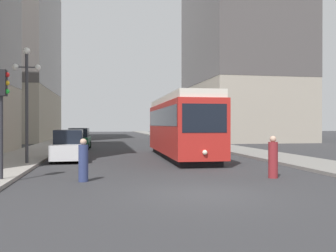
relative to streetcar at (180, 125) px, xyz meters
name	(u,v)px	position (x,y,z in m)	size (l,w,h in m)	color
ground_plane	(203,194)	(-1.96, -12.37, -2.10)	(200.00, 200.00, 0.00)	#303033
sidewalk_left	(64,140)	(-9.89, 27.63, -2.03)	(3.37, 120.00, 0.15)	gray
sidewalk_right	(180,139)	(5.97, 27.63, -2.03)	(3.37, 120.00, 0.15)	gray
streetcar	(180,125)	(0.00, 0.00, 0.00)	(2.88, 12.43, 3.89)	black
transit_bus	(177,126)	(2.90, 14.88, -0.15)	(2.83, 12.35, 3.45)	black
parked_car_left_near	(79,139)	(-6.91, 9.98, -1.26)	(2.00, 4.40, 1.82)	black
parked_car_left_mid	(69,146)	(-6.91, -0.55, -1.26)	(1.96, 4.96, 1.82)	black
pedestrian_crossing_near	(273,158)	(1.73, -9.50, -1.32)	(0.38, 0.38, 1.68)	maroon
pedestrian_crossing_far	(83,162)	(-5.68, -9.11, -1.35)	(0.36, 0.36, 1.61)	navy
traffic_light_near_left	(2,95)	(-8.59, -8.94, 1.11)	(0.47, 0.36, 3.98)	#232328
lamp_post_left_near	(27,88)	(-8.81, -3.15, 1.93)	(1.41, 0.36, 5.97)	#333338
building_right_corner	(240,24)	(13.76, 24.89, 13.75)	(12.82, 19.83, 30.73)	#A89E8E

